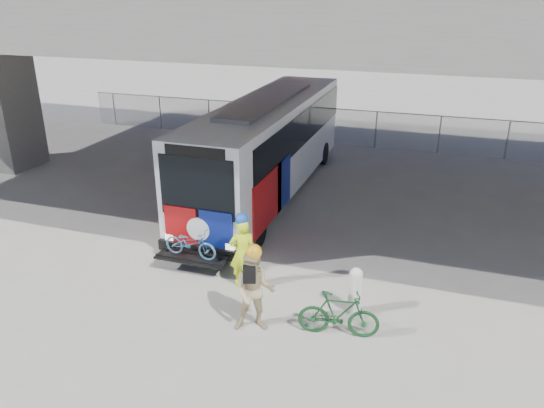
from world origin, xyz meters
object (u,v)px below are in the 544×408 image
at_px(bus, 268,140).
at_px(cyclist_hivis, 242,251).
at_px(bike_parked, 339,314).
at_px(bollard, 355,289).
at_px(cyclist_tan, 255,291).

distance_m(bus, cyclist_hivis, 7.03).
height_order(bus, bike_parked, bus).
xyz_separation_m(bollard, cyclist_tan, (-2.06, -1.43, 0.38)).
bearing_deg(bike_parked, bus, 20.04).
bearing_deg(cyclist_tan, bike_parked, -6.31).
distance_m(bus, bollard, 8.62).
relative_size(bollard, bike_parked, 0.66).
height_order(cyclist_tan, bike_parked, cyclist_tan).
bearing_deg(bus, bollard, -56.69).
distance_m(bollard, cyclist_hivis, 3.10).
relative_size(bus, cyclist_tan, 5.87).
xyz_separation_m(cyclist_hivis, cyclist_tan, (1.00, -1.77, 0.03)).
relative_size(bus, bollard, 10.52).
xyz_separation_m(cyclist_hivis, bike_parked, (2.88, -1.39, -0.45)).
bearing_deg(bollard, bike_parked, -99.71).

